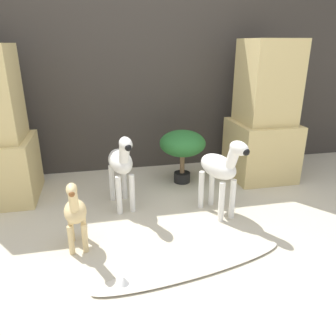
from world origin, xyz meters
TOP-DOWN VIEW (x-y plane):
  - ground_plane at (0.00, 0.00)m, footprint 14.00×14.00m
  - wall_back at (0.00, 1.69)m, footprint 6.40×0.08m
  - rock_pillar_right at (1.26, 1.13)m, footprint 0.60×0.63m
  - zebra_right at (0.54, 0.42)m, footprint 0.30×0.52m
  - zebra_left at (-0.22, 0.71)m, footprint 0.24×0.52m
  - giraffe_figurine at (-0.57, 0.16)m, footprint 0.16×0.35m
  - potted_palm_front at (0.42, 1.14)m, footprint 0.45×0.45m
  - surfboard at (0.14, -0.21)m, footprint 1.32×0.46m

SIDE VIEW (x-z plane):
  - ground_plane at x=0.00m, z-range 0.00..0.00m
  - surfboard at x=0.14m, z-range -0.02..0.05m
  - giraffe_figurine at x=-0.57m, z-range 0.01..0.55m
  - potted_palm_front at x=0.42m, z-range 0.12..0.66m
  - zebra_right at x=0.54m, z-range 0.07..0.74m
  - zebra_left at x=-0.22m, z-range 0.07..0.74m
  - rock_pillar_right at x=1.26m, z-range -0.07..1.30m
  - wall_back at x=0.00m, z-range 0.00..2.20m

